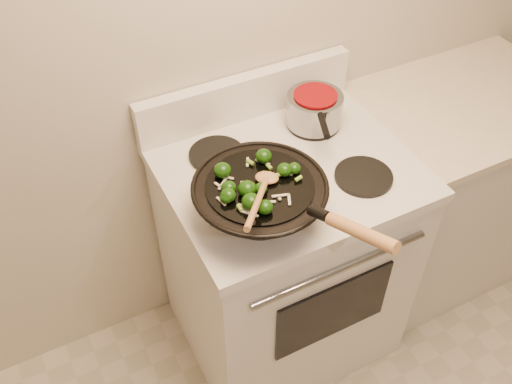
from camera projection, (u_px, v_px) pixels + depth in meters
name	position (u px, v px, depth m)	size (l,w,h in m)	color
stove	(283.00, 256.00, 2.11)	(0.78, 0.67, 1.08)	white
counter_unit	(442.00, 188.00, 2.39)	(0.85, 0.62, 0.91)	silver
wok	(261.00, 199.00, 1.58)	(0.38, 0.62, 0.24)	black
stirfry	(251.00, 184.00, 1.53)	(0.26, 0.23, 0.04)	#123608
wooden_spoon	(262.00, 191.00, 1.49)	(0.21, 0.26, 0.10)	#A97442
saucepan	(314.00, 109.00, 1.90)	(0.19, 0.29, 0.11)	gray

